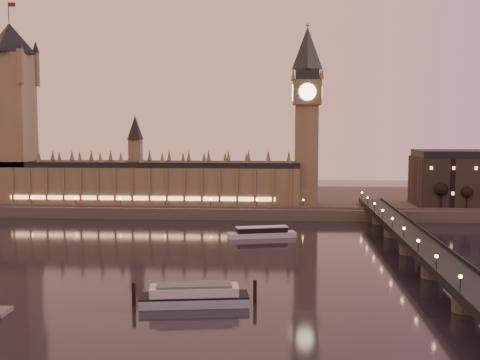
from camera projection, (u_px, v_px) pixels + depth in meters
The scene contains 10 objects.
ground at pixel (178, 261), 233.11m from camera, with size 700.00×700.00×0.00m, color black.
far_embankment at pixel (266, 201), 394.65m from camera, with size 560.00×130.00×6.00m, color #423D35.
palace_of_westminster at pixel (146, 177), 354.09m from camera, with size 180.00×26.62×52.00m.
victoria_tower at pixel (12, 102), 355.60m from camera, with size 31.68×31.68×118.00m.
big_ben at pixel (307, 105), 343.66m from camera, with size 17.68×17.68×104.00m.
westminster_bridge at pixel (419, 250), 226.24m from camera, with size 13.20×260.00×15.30m.
bare_tree_0 at pixel (440, 192), 331.11m from camera, with size 6.34×6.34×12.89m.
bare_tree_1 at pixel (465, 192), 330.18m from camera, with size 6.34×6.34×12.89m.
cruise_boat_a at pixel (262, 233), 281.82m from camera, with size 32.64×14.65×5.11m.
moored_barge at pixel (194, 295), 176.02m from camera, with size 36.35×13.54×6.74m.
Camera 1 is at (40.01, -227.00, 52.75)m, focal length 45.00 mm.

